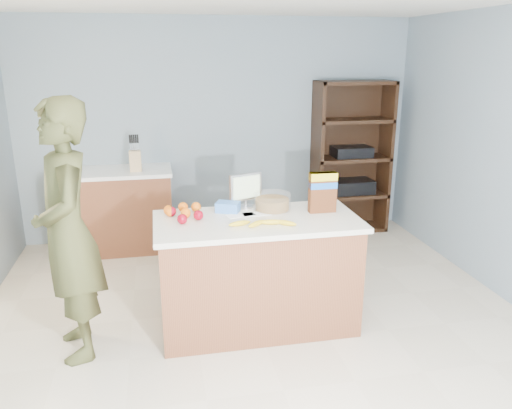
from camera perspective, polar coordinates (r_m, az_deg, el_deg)
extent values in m
cube|color=beige|center=(3.92, 1.04, -15.63)|extent=(4.50, 5.00, 0.02)
cube|color=gray|center=(5.83, -4.19, 8.46)|extent=(4.50, 0.02, 2.50)
cube|color=brown|center=(3.97, 0.14, -8.10)|extent=(1.50, 0.70, 0.86)
cube|color=silver|center=(3.80, 0.15, -1.95)|extent=(1.56, 0.76, 0.04)
cube|color=black|center=(4.15, 0.14, -12.85)|extent=(1.46, 0.66, 0.10)
cube|color=brown|center=(5.70, -15.67, -0.81)|extent=(1.20, 0.60, 0.86)
cube|color=white|center=(5.58, -16.04, 3.59)|extent=(1.24, 0.62, 0.04)
cube|color=black|center=(6.25, 10.20, 5.57)|extent=(0.90, 0.04, 1.80)
cube|color=black|center=(5.94, 6.95, 5.12)|extent=(0.04, 0.40, 1.80)
cube|color=black|center=(6.26, 14.48, 5.31)|extent=(0.04, 0.40, 1.80)
cube|color=black|center=(6.33, 10.37, -2.59)|extent=(0.90, 0.40, 0.04)
cube|color=black|center=(6.20, 10.58, 1.16)|extent=(0.90, 0.40, 0.04)
cube|color=black|center=(6.09, 10.81, 5.23)|extent=(0.90, 0.40, 0.04)
cube|color=black|center=(6.02, 11.05, 9.43)|extent=(0.90, 0.40, 0.04)
cube|color=black|center=(5.98, 11.29, 13.51)|extent=(0.90, 0.40, 0.04)
cube|color=black|center=(6.17, 10.63, 2.05)|extent=(0.55, 0.32, 0.16)
cube|color=black|center=(6.08, 10.85, 5.97)|extent=(0.45, 0.30, 0.12)
imported|color=#414221|center=(3.68, -20.71, -3.00)|extent=(0.60, 0.76, 1.85)
cube|color=tan|center=(5.46, -13.62, 4.87)|extent=(0.12, 0.10, 0.22)
cylinder|color=black|center=(5.43, -14.16, 6.44)|extent=(0.02, 0.02, 0.09)
cylinder|color=black|center=(5.43, -13.95, 6.45)|extent=(0.02, 0.02, 0.09)
cylinder|color=black|center=(5.43, -13.74, 6.47)|extent=(0.02, 0.02, 0.09)
cylinder|color=black|center=(5.42, -13.53, 6.48)|extent=(0.02, 0.02, 0.09)
cylinder|color=black|center=(5.42, -13.31, 6.49)|extent=(0.02, 0.02, 0.09)
cube|color=white|center=(3.88, -1.79, -1.21)|extent=(0.24, 0.16, 0.00)
cube|color=white|center=(3.90, 0.08, -1.09)|extent=(0.23, 0.12, 0.00)
ellipsoid|color=gold|center=(3.64, -1.89, -2.17)|extent=(0.18, 0.08, 0.04)
ellipsoid|color=gold|center=(3.63, 0.07, -2.19)|extent=(0.16, 0.14, 0.04)
ellipsoid|color=gold|center=(3.67, 1.75, -2.02)|extent=(0.18, 0.07, 0.04)
ellipsoid|color=gold|center=(3.66, 3.41, -2.10)|extent=(0.16, 0.14, 0.04)
sphere|color=maroon|center=(3.90, -9.65, -0.80)|extent=(0.08, 0.08, 0.08)
sphere|color=maroon|center=(3.78, -6.61, -1.23)|extent=(0.08, 0.08, 0.08)
sphere|color=maroon|center=(3.71, -8.43, -1.66)|extent=(0.08, 0.08, 0.08)
sphere|color=orange|center=(3.90, -9.74, -0.80)|extent=(0.08, 0.08, 0.08)
sphere|color=orange|center=(3.99, -8.35, -0.29)|extent=(0.08, 0.08, 0.08)
sphere|color=orange|center=(3.84, -8.04, -0.98)|extent=(0.08, 0.08, 0.08)
sphere|color=orange|center=(3.98, -6.86, -0.29)|extent=(0.08, 0.08, 0.08)
sphere|color=orange|center=(3.93, -9.96, -0.66)|extent=(0.08, 0.08, 0.08)
cube|color=blue|center=(3.96, -3.24, -0.28)|extent=(0.21, 0.18, 0.08)
cylinder|color=#267219|center=(4.01, 1.86, 0.06)|extent=(0.27, 0.27, 0.09)
cylinder|color=white|center=(4.01, 1.86, 0.33)|extent=(0.30, 0.30, 0.13)
cylinder|color=silver|center=(4.08, -1.18, -0.22)|extent=(0.12, 0.12, 0.01)
cylinder|color=silver|center=(4.07, -1.18, 0.20)|extent=(0.02, 0.02, 0.05)
cube|color=silver|center=(4.03, -1.20, 2.03)|extent=(0.28, 0.12, 0.22)
cube|color=yellow|center=(4.02, -1.06, 1.97)|extent=(0.23, 0.08, 0.18)
cube|color=#592B14|center=(3.95, 7.61, 1.38)|extent=(0.21, 0.08, 0.32)
cube|color=yellow|center=(3.92, 7.69, 3.21)|extent=(0.21, 0.08, 0.06)
cube|color=blue|center=(3.93, 7.65, 2.22)|extent=(0.21, 0.08, 0.05)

